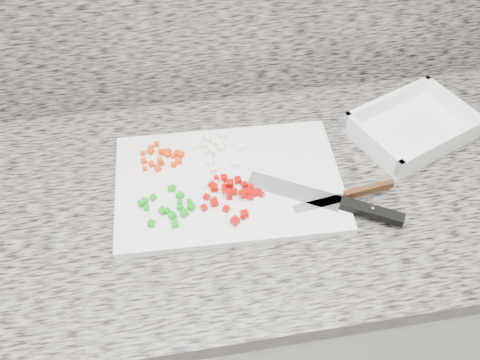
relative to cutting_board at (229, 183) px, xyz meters
name	(u,v)px	position (x,y,z in m)	size (l,w,h in m)	color
cabinet	(220,306)	(-0.03, -0.02, -0.48)	(3.92, 0.62, 0.86)	silver
countertop	(214,200)	(-0.03, -0.02, -0.03)	(3.96, 0.64, 0.04)	slate
cutting_board	(229,183)	(0.00, 0.00, 0.00)	(0.46, 0.30, 0.02)	silver
carrot_pile	(162,157)	(-0.13, 0.08, 0.01)	(0.09, 0.08, 0.02)	red
onion_pile	(216,147)	(-0.01, 0.09, 0.01)	(0.11, 0.11, 0.02)	white
green_pepper_pile	(168,207)	(-0.13, -0.05, 0.01)	(0.11, 0.10, 0.01)	#0D920F
red_pepper_pile	(233,195)	(0.00, -0.04, 0.02)	(0.13, 0.13, 0.02)	#AB0502
garlic_pile	(218,187)	(-0.02, -0.02, 0.01)	(0.05, 0.05, 0.01)	beige
chef_knife	(344,204)	(0.21, -0.10, 0.01)	(0.28, 0.19, 0.02)	silver
paring_knife	(356,193)	(0.24, -0.08, 0.01)	(0.21, 0.04, 0.02)	silver
tray	(412,128)	(0.42, 0.08, 0.01)	(0.30, 0.26, 0.05)	white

